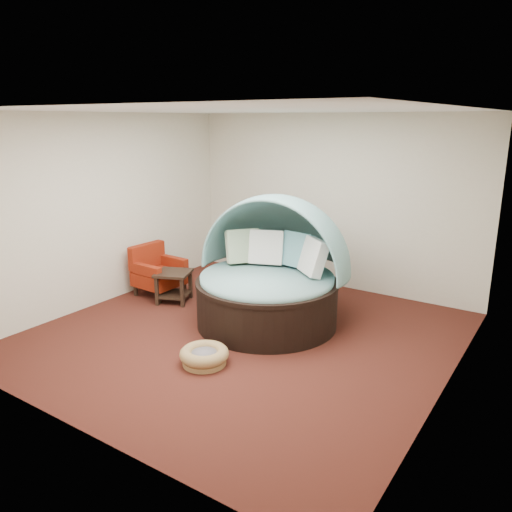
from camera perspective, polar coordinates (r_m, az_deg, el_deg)
The scene contains 10 objects.
floor at distance 6.55m, azimuth -1.41°, elevation -8.99°, with size 5.00×5.00×0.00m, color #441A13.
wall_back at distance 8.24m, azimuth 8.59°, elevation 6.13°, with size 5.00×5.00×0.00m, color beige.
wall_front at distance 4.37m, azimuth -20.68°, elevation -2.94°, with size 5.00×5.00×0.00m, color beige.
wall_left at distance 7.79m, azimuth -16.80°, elevation 5.11°, with size 5.00×5.00×0.00m, color beige.
wall_right at distance 5.13m, azimuth 22.01°, elevation -0.43°, with size 5.00×5.00×0.00m, color beige.
ceiling at distance 5.96m, azimuth -1.59°, elevation 16.34°, with size 5.00×5.00×0.00m, color white.
canopy_daybed at distance 6.70m, azimuth 1.70°, elevation -1.01°, with size 2.18×2.09×1.75m.
pet_basket at distance 5.81m, azimuth -5.93°, elevation -11.26°, with size 0.63×0.63×0.20m.
red_armchair at distance 8.05m, azimuth -11.23°, elevation -1.78°, with size 0.71×0.71×0.79m.
side_table at distance 7.68m, azimuth -9.39°, elevation -3.00°, with size 0.65×0.65×0.48m.
Camera 1 is at (3.43, -4.88, 2.70)m, focal length 35.00 mm.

